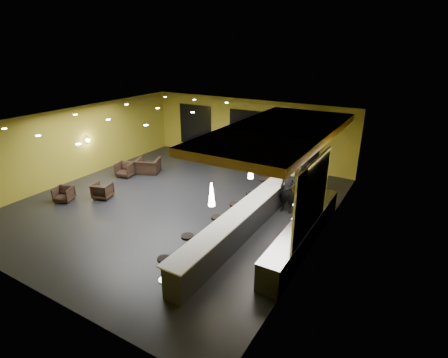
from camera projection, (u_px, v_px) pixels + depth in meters
The scene contains 35 objects.
floor at pixel (178, 203), 14.88m from camera, with size 12.00×13.00×0.10m, color black.
ceiling at pixel (173, 120), 13.56m from camera, with size 12.00×13.00×0.10m, color black.
wall_back at pixel (248, 131), 19.47m from camera, with size 12.00×0.10×3.50m, color #9F9123.
wall_front at pixel (18, 235), 8.96m from camera, with size 12.00×0.10×3.50m, color #9F9123.
wall_left at pixel (77, 143), 17.07m from camera, with size 0.10×13.00×3.50m, color #9F9123.
wall_right at pixel (323, 194), 11.36m from camera, with size 0.10×13.00×3.50m, color #9F9123.
wood_soffit at pixel (279, 132), 12.54m from camera, with size 3.60×8.00×0.28m, color #BE8137.
window_left at pixel (195, 125), 21.05m from camera, with size 2.20×0.06×2.40m, color black.
window_center at pixel (247, 132), 19.40m from camera, with size 2.20×0.06×2.40m, color black.
window_right at pixel (299, 139), 17.98m from camera, with size 2.20×0.06×2.40m, color black.
tile_backsplash at pixel (312, 197), 10.51m from camera, with size 0.06×3.20×2.40m, color white.
bar_counter at pixel (243, 223), 12.15m from camera, with size 0.60×8.00×1.00m, color black.
bar_top at pixel (243, 209), 11.96m from camera, with size 0.78×8.10×0.05m, color silver.
prep_counter at pixel (303, 233), 11.63m from camera, with size 0.70×6.00×0.86m, color black.
prep_top at pixel (304, 221), 11.47m from camera, with size 0.72×6.00×0.03m, color silver.
wall_shelf_lower at pixel (304, 211), 10.56m from camera, with size 0.30×1.50×0.03m, color silver.
wall_shelf_upper at pixel (305, 197), 10.40m from camera, with size 0.30×1.50×0.03m, color silver.
column at pixel (292, 154), 15.38m from camera, with size 0.60×0.60×3.50m, color olive.
wall_sconce at pixel (88, 140), 17.38m from camera, with size 0.22×0.22×0.22m, color #FFE5B2.
pendant_0 at pixel (212, 194), 9.87m from camera, with size 0.20×0.20×0.70m, color white.
pendant_1 at pixel (251, 169), 11.87m from camera, with size 0.20×0.20×0.70m, color white.
pendant_2 at pixel (279, 150), 13.88m from camera, with size 0.20×0.20×0.70m, color white.
staff_a at pixel (288, 190), 13.70m from camera, with size 0.69×0.45×1.89m, color black.
staff_b at pixel (303, 184), 14.32m from camera, with size 0.91×0.71×1.87m, color black.
staff_c at pixel (317, 192), 13.88m from camera, with size 0.80×0.52×1.64m, color black.
armchair_a at pixel (64, 194), 14.87m from camera, with size 0.69×0.71×0.64m, color black.
armchair_b at pixel (103, 191), 15.18m from camera, with size 0.73×0.75×0.69m, color black.
armchair_c at pixel (125, 169), 17.62m from camera, with size 0.77×0.80×0.72m, color black.
armchair_d at pixel (148, 166), 18.07m from camera, with size 1.17×1.02×0.76m, color black.
bar_stool_0 at pixel (164, 266), 9.83m from camera, with size 0.38×0.38×0.76m.
bar_stool_1 at pixel (188, 244), 10.84m from camera, with size 0.42×0.42×0.82m.
bar_stool_2 at pixel (217, 224), 12.07m from camera, with size 0.40×0.40×0.78m.
bar_stool_3 at pixel (235, 211), 12.94m from camera, with size 0.42×0.42×0.83m.
bar_stool_4 at pixel (250, 199), 14.09m from camera, with size 0.37×0.37×0.73m.
bar_stool_5 at pixel (262, 185), 15.22m from camera, with size 0.43×0.43×0.85m.
Camera 1 is at (8.53, -10.60, 6.37)m, focal length 28.00 mm.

